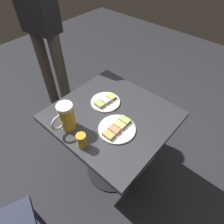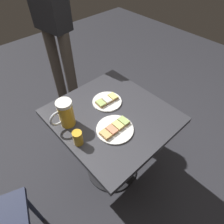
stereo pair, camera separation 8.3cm
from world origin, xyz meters
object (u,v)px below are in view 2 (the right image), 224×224
beer_mug (65,114)px  plate_near (107,101)px  patron_standing (52,20)px  plate_far (115,129)px  beer_glass_small (78,138)px

beer_mug → plate_near: bearing=86.2°
beer_mug → patron_standing: 1.02m
plate_near → plate_far: 0.24m
patron_standing → beer_mug: bearing=-38.1°
plate_far → patron_standing: (-1.12, 0.30, 0.23)m
beer_mug → beer_glass_small: (0.16, -0.03, -0.04)m
plate_far → patron_standing: 1.18m
plate_far → patron_standing: size_ratio=0.13×
plate_near → beer_mug: 0.31m
plate_far → beer_glass_small: beer_glass_small is taller
beer_mug → patron_standing: patron_standing is taller
plate_far → beer_glass_small: (-0.07, -0.21, 0.04)m
plate_near → beer_glass_small: (0.14, -0.34, 0.04)m
patron_standing → plate_far: bearing=-24.8°
plate_near → patron_standing: bearing=169.2°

